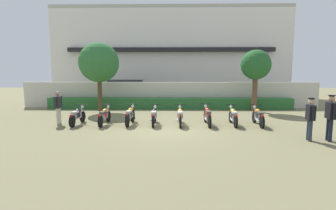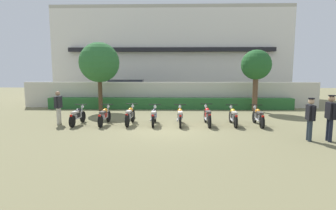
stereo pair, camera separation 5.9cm
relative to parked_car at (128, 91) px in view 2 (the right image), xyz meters
name	(u,v)px [view 2 (the right image)]	position (x,y,z in m)	size (l,w,h in m)	color
ground	(167,129)	(3.45, -9.83, -0.94)	(60.00, 60.00, 0.00)	olive
building	(172,55)	(3.45, 5.73, 3.29)	(21.82, 6.50, 8.44)	white
compound_wall	(170,95)	(3.45, -2.73, -0.03)	(20.73, 0.30, 1.80)	beige
hedge_row	(170,103)	(3.45, -3.43, -0.56)	(16.58, 0.70, 0.76)	#28602D
parked_car	(128,91)	(0.00, 0.00, 0.00)	(4.60, 2.28, 1.89)	black
tree_near_inspector	(99,63)	(-1.05, -4.40, 2.17)	(2.55, 2.55, 4.40)	#4C3823
tree_far_side	(256,66)	(8.95, -4.27, 1.98)	(1.90, 1.90, 3.92)	brown
motorcycle_in_row_0	(77,116)	(-0.90, -8.92, -0.50)	(0.60, 1.82, 0.94)	black
motorcycle_in_row_1	(104,116)	(0.39, -8.87, -0.50)	(0.60, 1.91, 0.94)	black
motorcycle_in_row_2	(130,115)	(1.62, -8.82, -0.48)	(0.60, 1.87, 0.97)	black
motorcycle_in_row_3	(154,116)	(2.79, -8.86, -0.49)	(0.60, 1.82, 0.95)	black
motorcycle_in_row_4	(180,116)	(4.03, -8.89, -0.49)	(0.60, 1.88, 0.95)	black
motorcycle_in_row_5	(207,116)	(5.34, -8.85, -0.48)	(0.60, 1.98, 0.98)	black
motorcycle_in_row_6	(233,116)	(6.57, -8.83, -0.50)	(0.60, 1.86, 0.94)	black
motorcycle_in_row_7	(258,116)	(7.74, -8.90, -0.50)	(0.60, 1.88, 0.95)	black
inspector_person	(58,105)	(-1.87, -8.79, 0.01)	(0.22, 0.65, 1.60)	beige
officer_0	(310,116)	(8.75, -11.65, 0.00)	(0.29, 0.64, 1.60)	#28333D
officer_1	(331,114)	(9.44, -11.71, 0.08)	(0.29, 0.67, 1.71)	black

